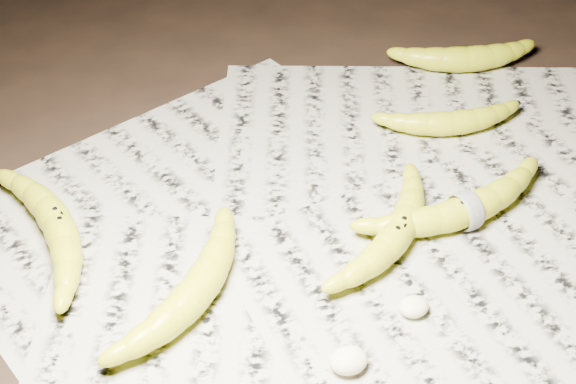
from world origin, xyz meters
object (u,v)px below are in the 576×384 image
object	(u,v)px
banana_left_a	(58,223)
banana_left_b	(197,288)
banana_center	(398,231)
banana_upper_b	(467,57)
banana_upper_a	(452,121)
banana_taped	(466,208)

from	to	relation	value
banana_left_a	banana_left_b	size ratio (longest dim) A/B	1.05
banana_center	banana_upper_b	distance (m)	0.39
banana_upper_a	banana_upper_b	world-z (taller)	banana_upper_b
banana_left_a	banana_upper_a	bearing A→B (deg)	-96.25
banana_center	banana_upper_b	xyz separation A→B (m)	(0.24, 0.30, 0.00)
banana_left_a	banana_center	xyz separation A→B (m)	(0.36, -0.13, -0.00)
banana_left_b	banana_upper_b	size ratio (longest dim) A/B	1.10
banana_upper_a	banana_center	bearing A→B (deg)	-122.16
banana_left_a	banana_center	bearing A→B (deg)	-120.67
banana_left_a	banana_taped	bearing A→B (deg)	-115.84
banana_left_b	banana_center	world-z (taller)	banana_left_b
banana_left_b	banana_center	size ratio (longest dim) A/B	1.03
banana_left_a	banana_upper_a	distance (m)	0.51
banana_center	banana_upper_a	xyz separation A→B (m)	(0.15, 0.17, -0.00)
banana_center	banana_upper_a	size ratio (longest dim) A/B	1.16
banana_taped	banana_upper_a	size ratio (longest dim) A/B	1.33
banana_upper_a	banana_upper_b	xyz separation A→B (m)	(0.09, 0.13, 0.00)
banana_center	banana_upper_b	size ratio (longest dim) A/B	1.07
banana_left_a	banana_taped	world-z (taller)	same
banana_left_a	banana_center	size ratio (longest dim) A/B	1.08
banana_center	banana_upper_a	distance (m)	0.23
banana_taped	banana_left_b	bearing A→B (deg)	175.68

